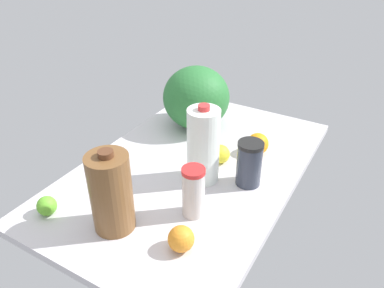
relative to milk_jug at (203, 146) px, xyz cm
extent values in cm
cube|color=silver|center=(4.63, 7.26, -15.52)|extent=(120.00, 76.00, 3.00)
cylinder|color=white|center=(0.00, 0.00, -0.12)|extent=(11.53, 11.53, 27.81)
cylinder|color=red|center=(0.00, 0.00, 14.69)|extent=(4.04, 4.04, 1.80)
cylinder|color=brown|center=(-35.41, 11.56, -1.23)|extent=(12.74, 12.74, 25.58)
cylinder|color=#59331E|center=(-35.41, 11.56, 12.46)|extent=(4.46, 4.46, 1.80)
cylinder|color=#303543|center=(5.52, -15.45, -6.25)|extent=(8.86, 8.86, 15.54)
cylinder|color=black|center=(5.52, -15.45, 2.22)|extent=(9.13, 9.13, 1.40)
ellipsoid|color=#297033|center=(34.26, 22.35, -0.08)|extent=(29.52, 29.52, 27.88)
cylinder|color=silver|center=(-18.37, -6.65, -5.98)|extent=(7.24, 7.24, 16.08)
cylinder|color=red|center=(-18.37, -6.65, 2.76)|extent=(7.45, 7.45, 1.40)
sphere|color=orange|center=(26.07, -10.83, -9.62)|extent=(8.81, 8.81, 8.81)
sphere|color=yellow|center=(12.76, -0.83, -10.34)|extent=(7.35, 7.35, 7.35)
sphere|color=#62B52E|center=(-42.17, 33.92, -10.82)|extent=(6.39, 6.39, 6.39)
sphere|color=orange|center=(-33.31, -11.26, -10.13)|extent=(7.78, 7.78, 7.78)
camera|label=1|loc=(-98.33, -52.74, 68.24)|focal=35.00mm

